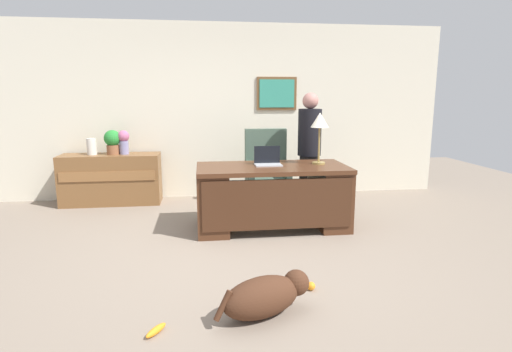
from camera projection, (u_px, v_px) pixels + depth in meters
The scene contains 15 objects.
ground_plane at pixel (242, 253), 4.25m from camera, with size 12.00×12.00×0.00m, color gray.
back_wall at pixel (226, 111), 6.52m from camera, with size 7.00×0.16×2.70m.
desk at pixel (272, 195), 4.98m from camera, with size 1.81×0.86×0.77m.
credenza at pixel (111, 179), 6.14m from camera, with size 1.43×0.50×0.74m.
armchair at pixel (267, 174), 5.89m from camera, with size 0.60×0.59×1.13m.
person_standing at pixel (309, 151), 5.69m from camera, with size 0.32×0.32×1.64m.
dog_lying at pixel (266, 295), 3.02m from camera, with size 0.75×0.52×0.30m.
laptop at pixel (268, 160), 5.00m from camera, with size 0.32×0.22×0.22m.
desk_lamp at pixel (320, 123), 4.98m from camera, with size 0.22×0.22×0.63m.
vase_with_flowers at pixel (124, 141), 6.06m from camera, with size 0.17×0.17×0.35m.
vase_empty at pixel (92, 147), 6.02m from camera, with size 0.14×0.14×0.24m, color silver.
potted_plant at pixel (113, 141), 6.04m from camera, with size 0.24×0.24×0.36m.
dog_toy_ball at pixel (311, 286), 3.43m from camera, with size 0.07×0.07×0.07m, color orange.
dog_toy_bone at pixel (156, 330), 2.81m from camera, with size 0.20×0.05×0.05m, color orange.
dog_toy_plush at pixel (253, 281), 3.55m from camera, with size 0.20×0.05×0.05m, color beige.
Camera 1 is at (-0.37, -4.00, 1.60)m, focal length 28.85 mm.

